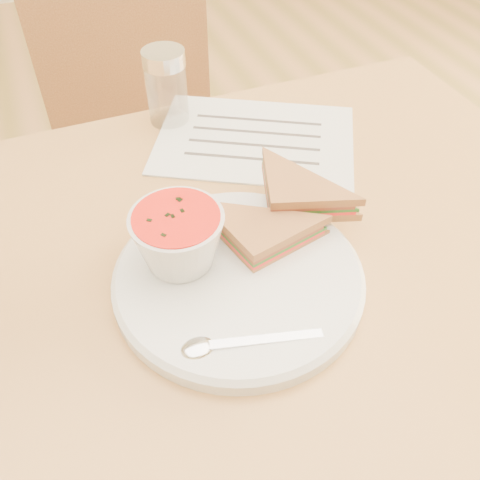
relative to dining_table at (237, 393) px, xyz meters
name	(u,v)px	position (x,y,z in m)	size (l,w,h in m)	color
floor	(238,476)	(0.00, 0.00, -0.38)	(5.00, 6.00, 0.01)	olive
dining_table	(237,393)	(0.00, 0.00, 0.00)	(1.00, 0.70, 0.75)	olive
chair_far	(149,196)	(-0.01, 0.52, 0.05)	(0.38, 0.38, 0.85)	brown
plate	(238,279)	(-0.02, -0.06, 0.38)	(0.29, 0.29, 0.02)	silver
soup_bowl	(179,241)	(-0.08, -0.02, 0.43)	(0.11, 0.11, 0.07)	silver
sandwich_half_a	(253,267)	(-0.01, -0.07, 0.41)	(0.12, 0.12, 0.04)	#9B5B36
sandwich_half_b	(270,214)	(0.04, -0.01, 0.42)	(0.11, 0.11, 0.04)	#9B5B36
spoon	(249,342)	(-0.05, -0.15, 0.40)	(0.18, 0.04, 0.01)	silver
paper_menu	(255,139)	(0.11, 0.20, 0.38)	(0.30, 0.22, 0.00)	silver
condiment_shaker	(166,87)	(0.00, 0.31, 0.43)	(0.07, 0.07, 0.12)	silver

